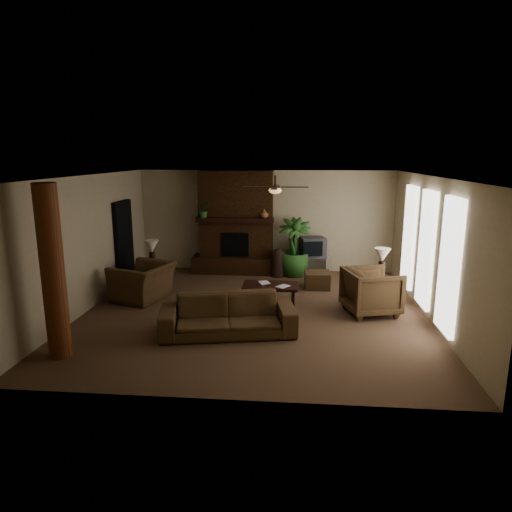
# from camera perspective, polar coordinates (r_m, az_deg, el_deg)

# --- Properties ---
(room_shell) EXTENTS (7.00, 7.00, 7.00)m
(room_shell) POSITION_cam_1_polar(r_m,az_deg,el_deg) (9.11, -0.22, 1.29)
(room_shell) COLOR brown
(room_shell) RESTS_ON ground
(fireplace) EXTENTS (2.40, 0.70, 2.80)m
(fireplace) POSITION_cam_1_polar(r_m,az_deg,el_deg) (12.39, -2.55, 3.19)
(fireplace) COLOR #432511
(fireplace) RESTS_ON ground
(windows) EXTENTS (0.08, 3.65, 2.35)m
(windows) POSITION_cam_1_polar(r_m,az_deg,el_deg) (9.64, 20.77, 0.79)
(windows) COLOR white
(windows) RESTS_ON ground
(log_column) EXTENTS (0.36, 0.36, 2.80)m
(log_column) POSITION_cam_1_polar(r_m,az_deg,el_deg) (7.72, -24.39, -1.97)
(log_column) COLOR brown
(log_column) RESTS_ON ground
(doorway) EXTENTS (0.10, 1.00, 2.10)m
(doorway) POSITION_cam_1_polar(r_m,az_deg,el_deg) (11.70, -16.40, 1.59)
(doorway) COLOR black
(doorway) RESTS_ON ground
(ceiling_fan) EXTENTS (1.35, 1.35, 0.37)m
(ceiling_fan) POSITION_cam_1_polar(r_m,az_deg,el_deg) (9.22, 2.45, 8.51)
(ceiling_fan) COLOR black
(ceiling_fan) RESTS_ON ceiling
(sofa) EXTENTS (2.53, 1.16, 0.95)m
(sofa) POSITION_cam_1_polar(r_m,az_deg,el_deg) (8.22, -3.60, -6.69)
(sofa) COLOR #4F3A22
(sofa) RESTS_ON ground
(armchair_left) EXTENTS (1.14, 1.43, 1.09)m
(armchair_left) POSITION_cam_1_polar(r_m,az_deg,el_deg) (10.43, -14.18, -2.46)
(armchair_left) COLOR #4F3A22
(armchair_left) RESTS_ON ground
(armchair_right) EXTENTS (1.17, 1.22, 1.03)m
(armchair_right) POSITION_cam_1_polar(r_m,az_deg,el_deg) (9.52, 14.46, -4.10)
(armchair_right) COLOR #4F3A22
(armchair_right) RESTS_ON ground
(coffee_table) EXTENTS (1.20, 0.70, 0.43)m
(coffee_table) POSITION_cam_1_polar(r_m,az_deg,el_deg) (9.87, 1.83, -3.95)
(coffee_table) COLOR black
(coffee_table) RESTS_ON ground
(ottoman) EXTENTS (0.61, 0.61, 0.40)m
(ottoman) POSITION_cam_1_polar(r_m,az_deg,el_deg) (11.15, 7.78, -3.03)
(ottoman) COLOR #4F3A22
(ottoman) RESTS_ON ground
(tv_stand) EXTENTS (0.96, 0.73, 0.50)m
(tv_stand) POSITION_cam_1_polar(r_m,az_deg,el_deg) (12.40, 7.23, -1.16)
(tv_stand) COLOR silver
(tv_stand) RESTS_ON ground
(tv) EXTENTS (0.75, 0.66, 0.52)m
(tv) POSITION_cam_1_polar(r_m,az_deg,el_deg) (12.28, 7.21, 1.14)
(tv) COLOR #38383A
(tv) RESTS_ON tv_stand
(floor_vase) EXTENTS (0.34, 0.34, 0.77)m
(floor_vase) POSITION_cam_1_polar(r_m,az_deg,el_deg) (12.02, 2.77, -0.63)
(floor_vase) COLOR black
(floor_vase) RESTS_ON ground
(floor_plant) EXTENTS (0.96, 1.61, 0.87)m
(floor_plant) POSITION_cam_1_polar(r_m,az_deg,el_deg) (12.17, 4.79, -0.47)
(floor_plant) COLOR #2E5C25
(floor_plant) RESTS_ON ground
(side_table_left) EXTENTS (0.62, 0.62, 0.55)m
(side_table_left) POSITION_cam_1_polar(r_m,az_deg,el_deg) (11.33, -12.74, -2.59)
(side_table_left) COLOR black
(side_table_left) RESTS_ON ground
(lamp_left) EXTENTS (0.37, 0.37, 0.65)m
(lamp_left) POSITION_cam_1_polar(r_m,az_deg,el_deg) (11.14, -13.11, 0.98)
(lamp_left) COLOR black
(lamp_left) RESTS_ON side_table_left
(side_table_right) EXTENTS (0.59, 0.59, 0.55)m
(side_table_right) POSITION_cam_1_polar(r_m,az_deg,el_deg) (10.42, 15.37, -4.08)
(side_table_right) COLOR black
(side_table_right) RESTS_ON ground
(lamp_right) EXTENTS (0.45, 0.45, 0.65)m
(lamp_right) POSITION_cam_1_polar(r_m,az_deg,el_deg) (10.28, 15.73, -0.13)
(lamp_right) COLOR black
(lamp_right) RESTS_ON side_table_right
(mantel_plant) EXTENTS (0.41, 0.45, 0.33)m
(mantel_plant) POSITION_cam_1_polar(r_m,az_deg,el_deg) (12.16, -6.63, 5.64)
(mantel_plant) COLOR #2E5C25
(mantel_plant) RESTS_ON fireplace
(mantel_vase) EXTENTS (0.25, 0.26, 0.22)m
(mantel_vase) POSITION_cam_1_polar(r_m,az_deg,el_deg) (12.00, 1.06, 5.37)
(mantel_vase) COLOR #94573B
(mantel_vase) RESTS_ON fireplace
(book_a) EXTENTS (0.21, 0.10, 0.29)m
(book_a) POSITION_cam_1_polar(r_m,az_deg,el_deg) (9.87, 0.46, -2.74)
(book_a) COLOR #999999
(book_a) RESTS_ON coffee_table
(book_b) EXTENTS (0.18, 0.15, 0.29)m
(book_b) POSITION_cam_1_polar(r_m,az_deg,el_deg) (9.71, 2.97, -3.01)
(book_b) COLOR #999999
(book_b) RESTS_ON coffee_table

